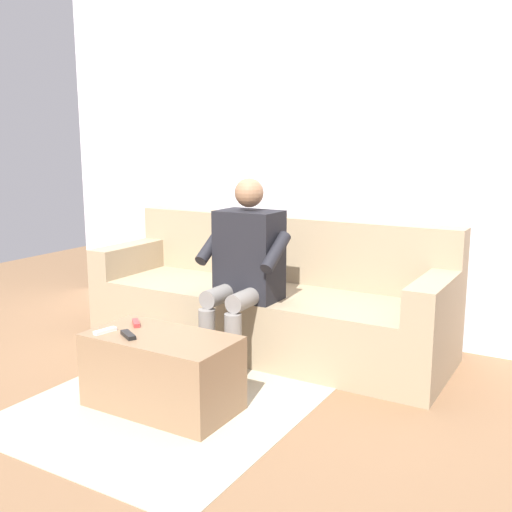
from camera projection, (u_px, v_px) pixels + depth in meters
name	position (u px, v px, depth m)	size (l,w,h in m)	color
ground_plane	(206.00, 382.00, 3.41)	(8.00, 8.00, 0.00)	#846042
back_wall	(307.00, 146.00, 4.26)	(4.50, 0.06, 2.67)	silver
couch	(269.00, 302.00, 3.99)	(2.42, 0.81, 0.86)	#9E896B
coffee_table	(162.00, 372.00, 3.05)	(0.78, 0.42, 0.39)	#8C6B4C
person_solo_seated	(245.00, 264.00, 3.58)	(0.53, 0.51, 1.15)	black
remote_red	(136.00, 323.00, 3.19)	(0.12, 0.03, 0.02)	#B73333
remote_black	(128.00, 335.00, 2.99)	(0.13, 0.04, 0.02)	black
remote_white	(105.00, 331.00, 3.06)	(0.13, 0.03, 0.02)	white
floor_rug	(180.00, 397.00, 3.21)	(1.38, 1.73, 0.01)	#B7AD93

